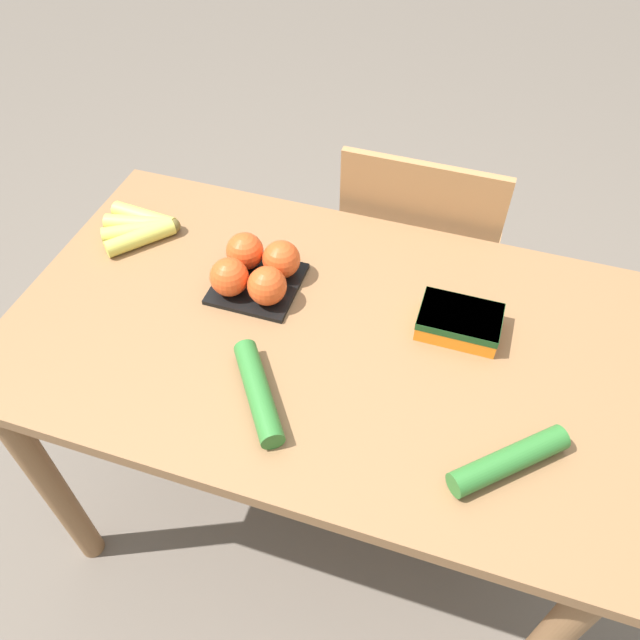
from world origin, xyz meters
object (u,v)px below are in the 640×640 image
(banana_bunch, at_px, (142,227))
(cucumber_far, at_px, (258,392))
(tomato_pack, at_px, (256,270))
(carrot_bag, at_px, (460,320))
(chair, at_px, (416,270))
(cucumber_near, at_px, (509,461))

(banana_bunch, distance_m, cucumber_far, 0.54)
(banana_bunch, height_order, tomato_pack, tomato_pack)
(tomato_pack, height_order, carrot_bag, tomato_pack)
(carrot_bag, relative_size, cucumber_far, 0.78)
(banana_bunch, bearing_deg, tomato_pack, -13.48)
(tomato_pack, bearing_deg, carrot_bag, 0.87)
(chair, xyz_separation_m, carrot_bag, (0.15, -0.46, 0.32))
(chair, relative_size, carrot_bag, 5.86)
(tomato_pack, distance_m, cucumber_far, 0.29)
(carrot_bag, bearing_deg, cucumber_near, -65.01)
(tomato_pack, relative_size, cucumber_near, 0.93)
(banana_bunch, relative_size, cucumber_near, 0.93)
(carrot_bag, bearing_deg, chair, 107.65)
(carrot_bag, distance_m, cucumber_far, 0.41)
(chair, distance_m, cucumber_far, 0.81)
(chair, height_order, banana_bunch, chair)
(carrot_bag, relative_size, cucumber_near, 0.84)
(tomato_pack, bearing_deg, cucumber_near, -25.97)
(tomato_pack, height_order, cucumber_near, tomato_pack)
(chair, xyz_separation_m, cucumber_near, (0.27, -0.73, 0.32))
(banana_bunch, xyz_separation_m, tomato_pack, (0.31, -0.07, 0.02))
(cucumber_near, bearing_deg, chair, 110.48)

